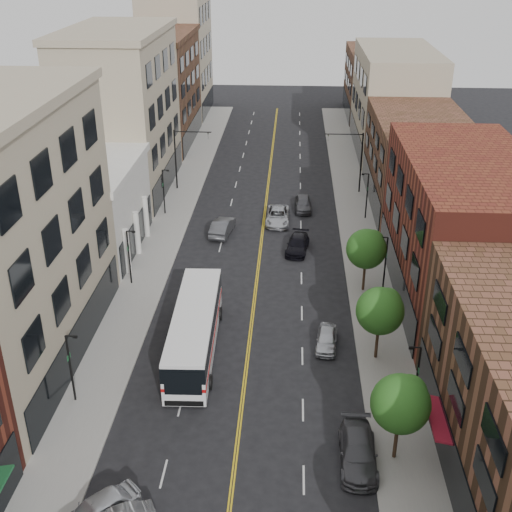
% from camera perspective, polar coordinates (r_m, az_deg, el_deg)
% --- Properties ---
extents(ground, '(220.00, 220.00, 0.00)m').
position_cam_1_polar(ground, '(37.17, -2.33, -21.21)').
color(ground, black).
rests_on(ground, ground).
extents(sidewalk_left, '(4.00, 110.00, 0.15)m').
position_cam_1_polar(sidewalk_left, '(67.10, -8.02, 2.08)').
color(sidewalk_left, gray).
rests_on(sidewalk_left, ground).
extents(sidewalk_right, '(4.00, 110.00, 0.15)m').
position_cam_1_polar(sidewalk_right, '(66.24, 9.22, 1.65)').
color(sidewalk_right, gray).
rests_on(sidewalk_right, ground).
extents(bldg_l_white, '(10.00, 14.00, 8.00)m').
position_cam_1_polar(bldg_l_white, '(63.79, -15.10, 3.91)').
color(bldg_l_white, silver).
rests_on(bldg_l_white, ground).
extents(bldg_l_far_a, '(10.00, 20.00, 18.00)m').
position_cam_1_polar(bldg_l_far_a, '(77.77, -11.83, 12.16)').
color(bldg_l_far_a, tan).
rests_on(bldg_l_far_a, ground).
extents(bldg_l_far_b, '(10.00, 20.00, 15.00)m').
position_cam_1_polar(bldg_l_far_b, '(97.06, -8.82, 14.27)').
color(bldg_l_far_b, brown).
rests_on(bldg_l_far_b, ground).
extents(bldg_l_far_c, '(10.00, 16.00, 20.00)m').
position_cam_1_polar(bldg_l_far_c, '(114.00, -7.07, 17.44)').
color(bldg_l_far_c, tan).
rests_on(bldg_l_far_c, ground).
extents(bldg_r_mid, '(10.00, 22.00, 12.00)m').
position_cam_1_polar(bldg_r_mid, '(55.23, 17.89, 2.23)').
color(bldg_r_mid, maroon).
rests_on(bldg_r_mid, ground).
extents(bldg_r_far_a, '(10.00, 20.00, 10.00)m').
position_cam_1_polar(bldg_r_far_a, '(74.76, 14.22, 8.14)').
color(bldg_r_far_a, brown).
rests_on(bldg_r_far_a, ground).
extents(bldg_r_far_b, '(10.00, 22.00, 14.00)m').
position_cam_1_polar(bldg_r_far_b, '(94.23, 12.21, 13.32)').
color(bldg_r_far_b, tan).
rests_on(bldg_r_far_b, ground).
extents(bldg_r_far_c, '(10.00, 18.00, 11.00)m').
position_cam_1_polar(bldg_r_far_c, '(113.93, 10.76, 14.88)').
color(bldg_r_far_c, brown).
rests_on(bldg_r_far_c, ground).
extents(tree_r_1, '(3.40, 3.40, 5.59)m').
position_cam_1_polar(tree_r_1, '(37.76, 12.85, -12.52)').
color(tree_r_1, black).
rests_on(tree_r_1, sidewalk_right).
extents(tree_r_2, '(3.40, 3.40, 5.59)m').
position_cam_1_polar(tree_r_2, '(45.88, 11.07, -4.68)').
color(tree_r_2, black).
rests_on(tree_r_2, sidewalk_right).
extents(tree_r_3, '(3.40, 3.40, 5.59)m').
position_cam_1_polar(tree_r_3, '(54.63, 9.87, 0.73)').
color(tree_r_3, black).
rests_on(tree_r_3, sidewalk_right).
extents(lamp_l_1, '(0.81, 0.55, 5.05)m').
position_cam_1_polar(lamp_l_1, '(43.27, -16.15, -9.24)').
color(lamp_l_1, black).
rests_on(lamp_l_1, sidewalk_left).
extents(lamp_l_2, '(0.81, 0.55, 5.05)m').
position_cam_1_polar(lamp_l_2, '(56.40, -11.19, 0.16)').
color(lamp_l_2, black).
rests_on(lamp_l_2, sidewalk_left).
extents(lamp_l_3, '(0.81, 0.55, 5.05)m').
position_cam_1_polar(lamp_l_3, '(70.72, -8.19, 5.90)').
color(lamp_l_3, black).
rests_on(lamp_l_3, sidewalk_left).
extents(lamp_r_1, '(0.81, 0.55, 5.05)m').
position_cam_1_polar(lamp_r_1, '(41.79, 14.06, -10.36)').
color(lamp_r_1, black).
rests_on(lamp_r_1, sidewalk_right).
extents(lamp_r_2, '(0.81, 0.55, 5.05)m').
position_cam_1_polar(lamp_r_2, '(55.28, 11.39, -0.42)').
color(lamp_r_2, black).
rests_on(lamp_r_2, sidewalk_right).
extents(lamp_r_3, '(0.81, 0.55, 5.05)m').
position_cam_1_polar(lamp_r_3, '(69.83, 9.82, 5.51)').
color(lamp_r_3, black).
rests_on(lamp_r_3, sidewalk_right).
extents(signal_mast_left, '(4.49, 0.18, 7.20)m').
position_cam_1_polar(signal_mast_left, '(77.50, -6.66, 9.14)').
color(signal_mast_left, black).
rests_on(signal_mast_left, sidewalk_left).
extents(signal_mast_right, '(4.49, 0.18, 7.20)m').
position_cam_1_polar(signal_mast_right, '(76.74, 8.82, 8.83)').
color(signal_mast_right, black).
rests_on(signal_mast_right, sidewalk_right).
extents(city_bus, '(3.52, 13.37, 3.42)m').
position_cam_1_polar(city_bus, '(47.15, -5.48, -6.40)').
color(city_bus, white).
rests_on(city_bus, ground).
extents(car_angle_a, '(4.66, 4.60, 1.59)m').
position_cam_1_polar(car_angle_a, '(36.72, -13.90, -21.14)').
color(car_angle_a, silver).
rests_on(car_angle_a, ground).
extents(car_parked_mid, '(2.23, 5.31, 1.53)m').
position_cam_1_polar(car_parked_mid, '(39.28, 9.05, -16.79)').
color(car_parked_mid, '#45454A').
rests_on(car_parked_mid, ground).
extents(car_parked_far, '(1.95, 4.01, 1.32)m').
position_cam_1_polar(car_parked_far, '(48.44, 6.30, -7.34)').
color(car_parked_far, '#B1B3B9').
rests_on(car_parked_far, ground).
extents(car_lane_behind, '(2.41, 5.17, 1.64)m').
position_cam_1_polar(car_lane_behind, '(66.07, -3.01, 2.62)').
color(car_lane_behind, '#414245').
rests_on(car_lane_behind, ground).
extents(car_lane_a, '(2.61, 5.05, 1.40)m').
position_cam_1_polar(car_lane_a, '(62.49, 3.71, 1.02)').
color(car_lane_a, black).
rests_on(car_lane_a, ground).
extents(car_lane_b, '(2.59, 5.50, 1.52)m').
position_cam_1_polar(car_lane_b, '(68.79, 1.94, 3.58)').
color(car_lane_b, '#B1B4B9').
rests_on(car_lane_b, ground).
extents(car_lane_c, '(1.92, 4.54, 1.53)m').
position_cam_1_polar(car_lane_c, '(72.24, 4.21, 4.68)').
color(car_lane_c, '#414146').
rests_on(car_lane_c, ground).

